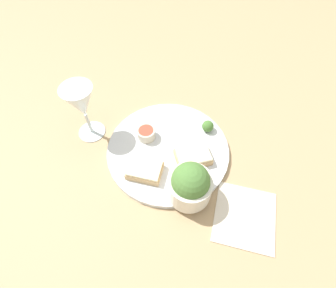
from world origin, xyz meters
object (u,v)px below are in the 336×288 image
object	(u,v)px
salad_bowl	(190,184)
cheese_toast_near	(145,170)
napkin	(245,216)
cheese_toast_far	(193,156)
wine_glass	(81,104)
sauce_ramekin	(146,133)

from	to	relation	value
salad_bowl	cheese_toast_near	xyz separation A→B (m)	(0.10, -0.05, -0.03)
salad_bowl	napkin	distance (m)	0.14
cheese_toast_far	wine_glass	bearing A→B (deg)	-17.53
wine_glass	napkin	xyz separation A→B (m)	(-0.38, 0.22, -0.11)
sauce_ramekin	wine_glass	xyz separation A→B (m)	(0.15, -0.02, 0.08)
sauce_ramekin	napkin	xyz separation A→B (m)	(-0.23, 0.20, -0.03)
salad_bowl	napkin	size ratio (longest dim) A/B	0.61
napkin	sauce_ramekin	bearing A→B (deg)	-40.90
cheese_toast_near	napkin	xyz separation A→B (m)	(-0.23, 0.10, -0.02)
salad_bowl	sauce_ramekin	xyz separation A→B (m)	(0.11, -0.16, -0.03)
salad_bowl	wine_glass	bearing A→B (deg)	-34.23
cheese_toast_far	sauce_ramekin	bearing A→B (deg)	-28.34
sauce_ramekin	cheese_toast_far	world-z (taller)	sauce_ramekin
sauce_ramekin	cheese_toast_far	bearing A→B (deg)	151.66
salad_bowl	napkin	bearing A→B (deg)	159.71
sauce_ramekin	cheese_toast_far	xyz separation A→B (m)	(-0.12, 0.06, -0.00)
sauce_ramekin	wine_glass	distance (m)	0.17
sauce_ramekin	wine_glass	world-z (taller)	wine_glass
wine_glass	salad_bowl	bearing A→B (deg)	145.77
salad_bowl	sauce_ramekin	bearing A→B (deg)	-55.09
sauce_ramekin	wine_glass	size ratio (longest dim) A/B	0.29
sauce_ramekin	napkin	bearing A→B (deg)	139.10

